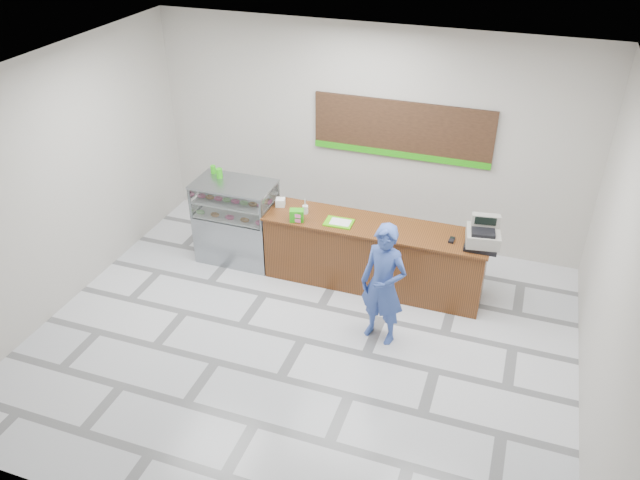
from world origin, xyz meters
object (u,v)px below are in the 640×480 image
(display_case, at_px, (236,221))
(serving_tray, at_px, (339,222))
(sales_counter, at_px, (374,255))
(customer, at_px, (383,285))
(cash_register, at_px, (483,236))

(display_case, distance_m, serving_tray, 1.75)
(sales_counter, xyz_separation_m, display_case, (-2.22, -0.00, 0.16))
(sales_counter, distance_m, display_case, 2.23)
(display_case, xyz_separation_m, serving_tray, (1.71, -0.12, 0.36))
(display_case, bearing_deg, serving_tray, -3.90)
(display_case, distance_m, customer, 2.88)
(sales_counter, height_order, display_case, display_case)
(sales_counter, distance_m, customer, 1.25)
(display_case, xyz_separation_m, cash_register, (3.72, -0.06, 0.51))
(display_case, bearing_deg, sales_counter, 0.00)
(sales_counter, distance_m, serving_tray, 0.74)
(display_case, relative_size, cash_register, 2.55)
(sales_counter, relative_size, display_case, 2.45)
(customer, bearing_deg, sales_counter, 124.57)
(sales_counter, relative_size, customer, 1.91)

